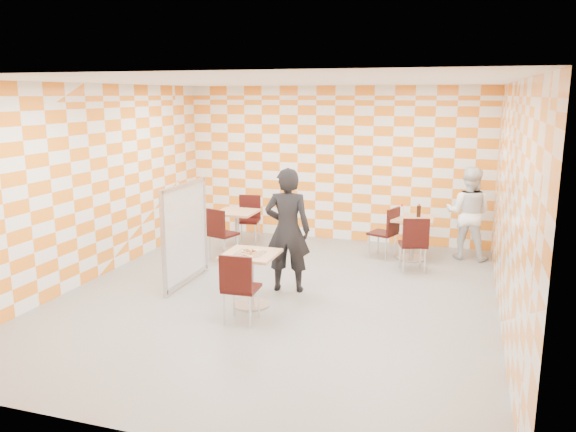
{
  "coord_description": "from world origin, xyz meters",
  "views": [
    {
      "loc": [
        2.45,
        -7.19,
        2.84
      ],
      "look_at": [
        0.1,
        0.2,
        1.15
      ],
      "focal_mm": 35.0,
      "sensor_mm": 36.0,
      "label": 1
    }
  ],
  "objects_px": {
    "chair_empty_near": "(220,230)",
    "man_white": "(468,213)",
    "chair_second_side": "(387,229)",
    "partition": "(185,233)",
    "chair_second_front": "(414,240)",
    "empty_table": "(237,224)",
    "soda_bottle": "(419,211)",
    "chair_empty_far": "(249,215)",
    "main_table": "(251,270)",
    "man_dark": "(288,230)",
    "second_table": "(412,231)",
    "chair_main_front": "(239,283)",
    "sport_bottle": "(402,210)"
  },
  "relations": [
    {
      "from": "empty_table",
      "to": "chair_main_front",
      "type": "bearing_deg",
      "value": -66.85
    },
    {
      "from": "empty_table",
      "to": "sport_bottle",
      "type": "bearing_deg",
      "value": 10.58
    },
    {
      "from": "man_white",
      "to": "main_table",
      "type": "bearing_deg",
      "value": 58.33
    },
    {
      "from": "chair_empty_near",
      "to": "man_white",
      "type": "distance_m",
      "value": 4.33
    },
    {
      "from": "empty_table",
      "to": "soda_bottle",
      "type": "xyz_separation_m",
      "value": [
        3.21,
        0.5,
        0.34
      ]
    },
    {
      "from": "second_table",
      "to": "soda_bottle",
      "type": "height_order",
      "value": "soda_bottle"
    },
    {
      "from": "chair_second_side",
      "to": "chair_main_front",
      "type": "bearing_deg",
      "value": -111.5
    },
    {
      "from": "man_white",
      "to": "chair_empty_near",
      "type": "bearing_deg",
      "value": 28.14
    },
    {
      "from": "chair_empty_far",
      "to": "man_dark",
      "type": "xyz_separation_m",
      "value": [
        1.54,
        -2.37,
        0.37
      ]
    },
    {
      "from": "chair_second_front",
      "to": "chair_empty_near",
      "type": "distance_m",
      "value": 3.28
    },
    {
      "from": "second_table",
      "to": "chair_empty_far",
      "type": "xyz_separation_m",
      "value": [
        -3.13,
        0.19,
        0.04
      ]
    },
    {
      "from": "chair_second_front",
      "to": "partition",
      "type": "xyz_separation_m",
      "value": [
        -3.25,
        -1.57,
        0.25
      ]
    },
    {
      "from": "chair_main_front",
      "to": "partition",
      "type": "distance_m",
      "value": 1.86
    },
    {
      "from": "second_table",
      "to": "empty_table",
      "type": "relative_size",
      "value": 1.0
    },
    {
      "from": "man_white",
      "to": "empty_table",
      "type": "bearing_deg",
      "value": 19.6
    },
    {
      "from": "chair_empty_far",
      "to": "chair_empty_near",
      "type": "bearing_deg",
      "value": -91.57
    },
    {
      "from": "chair_second_front",
      "to": "chair_second_side",
      "type": "height_order",
      "value": "same"
    },
    {
      "from": "chair_second_side",
      "to": "soda_bottle",
      "type": "bearing_deg",
      "value": 21.88
    },
    {
      "from": "empty_table",
      "to": "chair_empty_far",
      "type": "distance_m",
      "value": 0.63
    },
    {
      "from": "chair_empty_near",
      "to": "man_dark",
      "type": "xyz_separation_m",
      "value": [
        1.58,
        -1.08,
        0.37
      ]
    },
    {
      "from": "man_dark",
      "to": "chair_main_front",
      "type": "bearing_deg",
      "value": 73.44
    },
    {
      "from": "second_table",
      "to": "partition",
      "type": "xyz_separation_m",
      "value": [
        -3.15,
        -2.36,
        0.28
      ]
    },
    {
      "from": "soda_bottle",
      "to": "empty_table",
      "type": "bearing_deg",
      "value": -171.1
    },
    {
      "from": "chair_empty_far",
      "to": "chair_main_front",
      "type": "bearing_deg",
      "value": -70.26
    },
    {
      "from": "chair_second_side",
      "to": "man_white",
      "type": "bearing_deg",
      "value": 20.37
    },
    {
      "from": "soda_bottle",
      "to": "man_dark",
      "type": "bearing_deg",
      "value": -126.71
    },
    {
      "from": "man_white",
      "to": "partition",
      "type": "bearing_deg",
      "value": 42.3
    },
    {
      "from": "empty_table",
      "to": "soda_bottle",
      "type": "distance_m",
      "value": 3.26
    },
    {
      "from": "man_dark",
      "to": "soda_bottle",
      "type": "bearing_deg",
      "value": -135.75
    },
    {
      "from": "chair_second_side",
      "to": "man_white",
      "type": "distance_m",
      "value": 1.44
    },
    {
      "from": "second_table",
      "to": "sport_bottle",
      "type": "relative_size",
      "value": 3.75
    },
    {
      "from": "chair_empty_near",
      "to": "chair_empty_far",
      "type": "relative_size",
      "value": 1.0
    },
    {
      "from": "empty_table",
      "to": "soda_bottle",
      "type": "relative_size",
      "value": 3.26
    },
    {
      "from": "second_table",
      "to": "soda_bottle",
      "type": "relative_size",
      "value": 3.26
    },
    {
      "from": "chair_empty_near",
      "to": "man_white",
      "type": "height_order",
      "value": "man_white"
    },
    {
      "from": "partition",
      "to": "man_white",
      "type": "xyz_separation_m",
      "value": [
        4.06,
        2.72,
        0.02
      ]
    },
    {
      "from": "chair_empty_far",
      "to": "partition",
      "type": "height_order",
      "value": "partition"
    },
    {
      "from": "chair_second_side",
      "to": "soda_bottle",
      "type": "relative_size",
      "value": 4.02
    },
    {
      "from": "second_table",
      "to": "soda_bottle",
      "type": "xyz_separation_m",
      "value": [
        0.09,
        0.07,
        0.34
      ]
    },
    {
      "from": "main_table",
      "to": "chair_second_front",
      "type": "bearing_deg",
      "value": 47.45
    },
    {
      "from": "chair_second_side",
      "to": "sport_bottle",
      "type": "distance_m",
      "value": 0.44
    },
    {
      "from": "chair_second_side",
      "to": "chair_empty_far",
      "type": "height_order",
      "value": "same"
    },
    {
      "from": "soda_bottle",
      "to": "second_table",
      "type": "bearing_deg",
      "value": -140.46
    },
    {
      "from": "chair_empty_far",
      "to": "soda_bottle",
      "type": "distance_m",
      "value": 3.23
    },
    {
      "from": "main_table",
      "to": "man_white",
      "type": "height_order",
      "value": "man_white"
    },
    {
      "from": "main_table",
      "to": "man_white",
      "type": "xyz_separation_m",
      "value": [
        2.78,
        3.29,
        0.3
      ]
    },
    {
      "from": "chair_second_side",
      "to": "man_white",
      "type": "relative_size",
      "value": 0.57
    },
    {
      "from": "chair_empty_near",
      "to": "man_white",
      "type": "bearing_deg",
      "value": 19.66
    },
    {
      "from": "man_dark",
      "to": "partition",
      "type": "bearing_deg",
      "value": -2.43
    },
    {
      "from": "chair_empty_near",
      "to": "soda_bottle",
      "type": "height_order",
      "value": "soda_bottle"
    }
  ]
}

